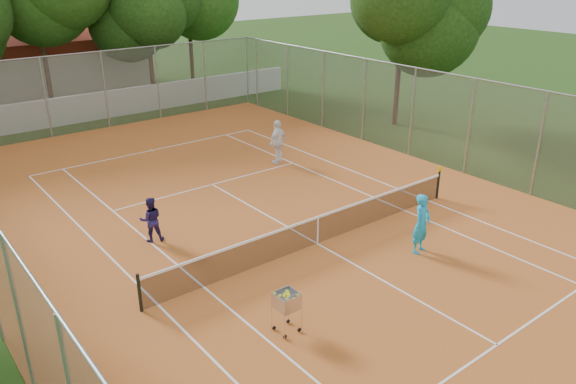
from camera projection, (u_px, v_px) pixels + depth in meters
ground at (317, 244)px, 17.71m from camera, size 120.00×120.00×0.00m
court_pad at (317, 244)px, 17.71m from camera, size 18.00×34.00×0.02m
court_lines at (317, 244)px, 17.71m from camera, size 10.98×23.78×0.01m
tennis_net at (318, 230)px, 17.52m from camera, size 11.88×0.10×0.98m
perimeter_fence at (319, 186)px, 16.95m from camera, size 18.00×34.00×4.00m
boundary_wall at (94, 106)px, 31.23m from camera, size 26.00×0.30×1.50m
clubhouse at (6, 60)px, 36.80m from camera, size 16.40×9.00×4.40m
tropical_trees at (65, 23)px, 31.78m from camera, size 29.00×19.00×10.00m
player_near at (422, 224)px, 16.88m from camera, size 0.77×0.58×1.89m
player_far_left at (151, 220)px, 17.63m from camera, size 0.86×0.76×1.48m
player_far_right at (278, 142)px, 24.39m from camera, size 1.22×0.78×1.93m
ball_hopper at (287, 311)px, 13.33m from camera, size 0.68×0.68×1.16m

